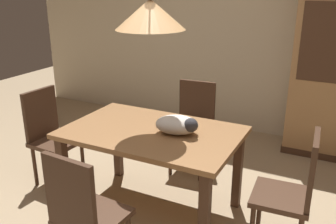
% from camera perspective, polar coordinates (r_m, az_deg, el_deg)
% --- Properties ---
extents(back_wall, '(6.40, 0.10, 2.90)m').
position_cam_1_polar(back_wall, '(4.82, 11.58, 13.97)').
color(back_wall, beige).
rests_on(back_wall, ground).
extents(dining_table, '(1.40, 0.90, 0.75)m').
position_cam_1_polar(dining_table, '(3.02, -2.45, -4.60)').
color(dining_table, olive).
rests_on(dining_table, ground).
extents(chair_right_side, '(0.43, 0.43, 0.93)m').
position_cam_1_polar(chair_right_side, '(2.78, 18.84, -11.21)').
color(chair_right_side, '#472D1E').
rests_on(chair_right_side, ground).
extents(chair_left_side, '(0.42, 0.42, 0.93)m').
position_cam_1_polar(chair_left_side, '(3.72, -17.75, -3.10)').
color(chair_left_side, '#472D1E').
rests_on(chair_left_side, ground).
extents(chair_far_back, '(0.43, 0.43, 0.93)m').
position_cam_1_polar(chair_far_back, '(3.81, 3.95, -1.66)').
color(chair_far_back, '#472D1E').
rests_on(chair_far_back, ground).
extents(chair_near_front, '(0.43, 0.43, 0.93)m').
position_cam_1_polar(chair_near_front, '(2.46, -12.86, -14.89)').
color(chair_near_front, '#472D1E').
rests_on(chair_near_front, ground).
extents(cat_sleeping, '(0.40, 0.30, 0.16)m').
position_cam_1_polar(cat_sleeping, '(2.88, 1.57, -1.98)').
color(cat_sleeping, silver).
rests_on(cat_sleeping, dining_table).
extents(pendant_lamp, '(0.52, 0.52, 1.30)m').
position_cam_1_polar(pendant_lamp, '(2.77, -2.76, 14.93)').
color(pendant_lamp, '#E0A86B').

